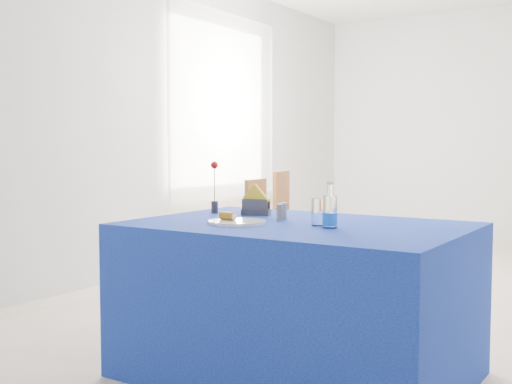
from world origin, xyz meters
TOP-DOWN VIEW (x-y plane):
  - floor at (0.00, 0.00)m, footprint 7.00×7.00m
  - room_shell at (0.00, 0.00)m, footprint 7.00×7.00m
  - window_pane at (-2.47, 0.80)m, footprint 0.04×1.50m
  - curtain at (-2.40, 0.80)m, footprint 0.04×1.75m
  - plate at (-0.36, -1.95)m, footprint 0.28×0.28m
  - drinking_glass at (0.01, -1.81)m, footprint 0.07×0.07m
  - salt_shaker at (-0.27, -1.66)m, footprint 0.03×0.03m
  - pepper_shaker at (-0.25, -1.74)m, footprint 0.03×0.03m
  - blue_table at (-0.12, -1.78)m, footprint 1.60×1.10m
  - water_bottle at (0.09, -1.85)m, footprint 0.07×0.07m
  - napkin_holder at (-0.49, -1.58)m, footprint 0.17×0.10m
  - rose_vase at (-0.75, -1.61)m, footprint 0.04×0.04m
  - chair_win_a at (-1.76, 0.53)m, footprint 0.40×0.40m
  - chair_win_b at (-1.80, 1.09)m, footprint 0.46×0.46m
  - banana_pieces at (-0.41, -1.96)m, footprint 0.08×0.04m

SIDE VIEW (x-z plane):
  - floor at x=0.00m, z-range 0.00..0.00m
  - blue_table at x=-0.12m, z-range 0.00..0.76m
  - chair_win_a at x=-1.76m, z-range 0.06..0.90m
  - chair_win_b at x=-1.80m, z-range 0.07..0.96m
  - plate at x=-0.36m, z-range 0.76..0.77m
  - banana_pieces at x=-0.41m, z-range 0.77..0.82m
  - salt_shaker at x=-0.27m, z-range 0.76..0.84m
  - pepper_shaker at x=-0.25m, z-range 0.76..0.84m
  - napkin_holder at x=-0.49m, z-range 0.72..0.90m
  - drinking_glass at x=0.01m, z-range 0.76..0.89m
  - water_bottle at x=0.09m, z-range 0.72..0.94m
  - rose_vase at x=-0.75m, z-range 0.75..1.04m
  - window_pane at x=-2.47m, z-range 0.75..2.35m
  - curtain at x=-2.40m, z-range 0.62..2.48m
  - room_shell at x=0.00m, z-range -1.75..5.25m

